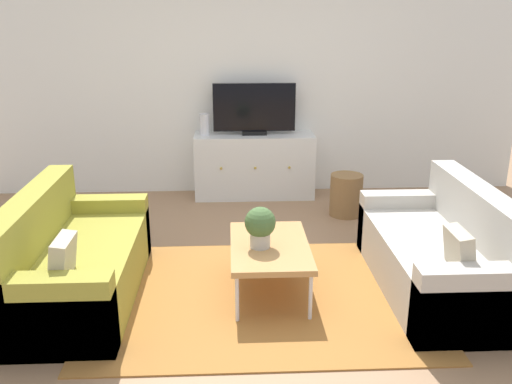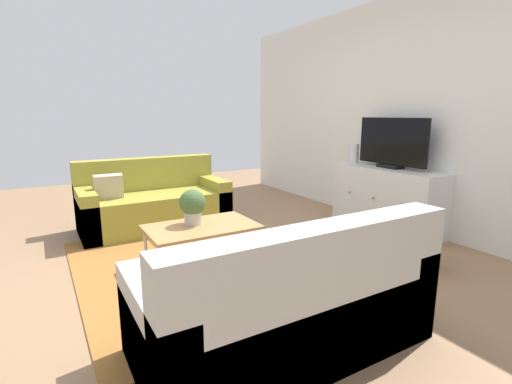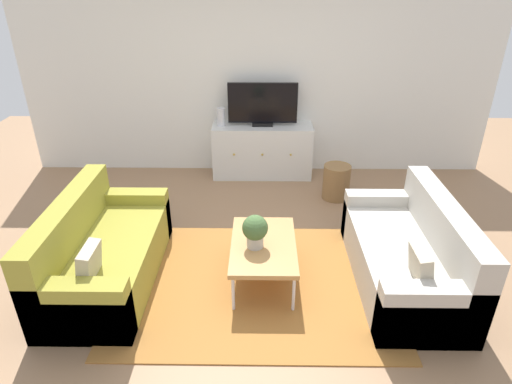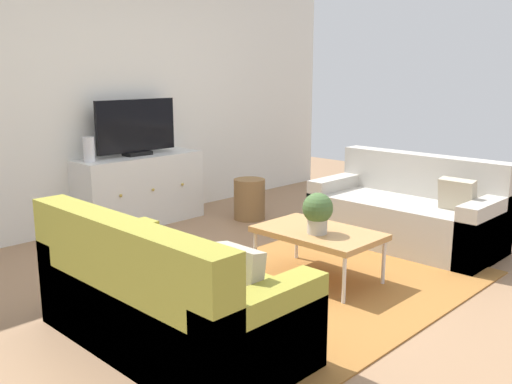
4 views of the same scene
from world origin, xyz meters
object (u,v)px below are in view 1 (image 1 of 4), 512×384
object	(u,v)px
couch_right_side	(446,257)
couch_left_side	(68,264)
potted_plant	(260,225)
wicker_basket	(346,195)
glass_vase	(204,125)
tv_console	(254,166)
flat_screen_tv	(254,109)
coffee_table	(270,248)

from	to	relation	value
couch_right_side	couch_left_side	bearing A→B (deg)	180.00
potted_plant	wicker_basket	world-z (taller)	potted_plant
glass_vase	wicker_basket	xyz separation A→B (m)	(1.50, -0.69, -0.63)
couch_left_side	tv_console	bearing A→B (deg)	57.77
tv_console	glass_vase	size ratio (longest dim) A/B	5.65
flat_screen_tv	coffee_table	bearing A→B (deg)	-89.75
potted_plant	flat_screen_tv	xyz separation A→B (m)	(0.07, 2.42, 0.45)
couch_left_side	couch_right_side	world-z (taller)	same
couch_left_side	tv_console	size ratio (longest dim) A/B	1.23
coffee_table	potted_plant	bearing A→B (deg)	-148.94
coffee_table	flat_screen_tv	xyz separation A→B (m)	(-0.01, 2.37, 0.65)
couch_left_side	couch_right_side	size ratio (longest dim) A/B	1.00
wicker_basket	couch_right_side	bearing A→B (deg)	-75.76
tv_console	flat_screen_tv	bearing A→B (deg)	90.00
flat_screen_tv	glass_vase	world-z (taller)	flat_screen_tv
coffee_table	glass_vase	xyz separation A→B (m)	(-0.57, 2.35, 0.48)
couch_right_side	coffee_table	distance (m)	1.36
couch_right_side	glass_vase	xyz separation A→B (m)	(-1.93, 2.37, 0.57)
glass_vase	tv_console	bearing A→B (deg)	-0.00
couch_right_side	flat_screen_tv	world-z (taller)	flat_screen_tv
potted_plant	flat_screen_tv	distance (m)	2.46
potted_plant	glass_vase	distance (m)	2.46
couch_left_side	coffee_table	xyz separation A→B (m)	(1.51, 0.02, 0.09)
potted_plant	tv_console	distance (m)	2.41
flat_screen_tv	glass_vase	xyz separation A→B (m)	(-0.56, -0.02, -0.17)
flat_screen_tv	wicker_basket	world-z (taller)	flat_screen_tv
wicker_basket	couch_left_side	bearing A→B (deg)	-145.26
flat_screen_tv	couch_right_side	bearing A→B (deg)	-60.28
tv_console	potted_plant	bearing A→B (deg)	-91.59
potted_plant	couch_left_side	bearing A→B (deg)	179.08
tv_console	coffee_table	bearing A→B (deg)	-89.75
potted_plant	wicker_basket	distance (m)	2.02
glass_vase	flat_screen_tv	bearing A→B (deg)	2.04
tv_console	glass_vase	xyz separation A→B (m)	(-0.56, 0.00, 0.49)
potted_plant	wicker_basket	xyz separation A→B (m)	(1.00, 1.71, -0.35)
coffee_table	flat_screen_tv	size ratio (longest dim) A/B	1.01
potted_plant	tv_console	bearing A→B (deg)	88.41
couch_left_side	wicker_basket	xyz separation A→B (m)	(2.44, 1.69, -0.06)
coffee_table	couch_left_side	bearing A→B (deg)	-179.12
couch_right_side	potted_plant	distance (m)	1.46
couch_right_side	potted_plant	size ratio (longest dim) A/B	5.39
couch_left_side	flat_screen_tv	distance (m)	2.92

